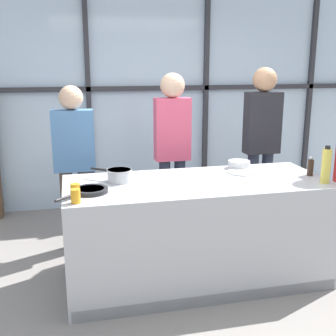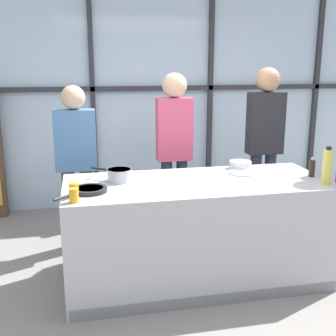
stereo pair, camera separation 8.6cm
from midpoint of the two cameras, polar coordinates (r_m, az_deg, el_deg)
ground_plane at (r=3.87m, az=4.40°, el=-14.65°), size 18.00×18.00×0.00m
back_window_wall at (r=5.56m, az=-1.66°, el=9.37°), size 6.40×0.10×2.80m
demo_island at (r=3.67m, az=4.52°, el=-8.53°), size 2.20×0.91×0.90m
spectator_far_left at (r=4.23m, az=-11.77°, el=1.43°), size 0.40×0.23×1.65m
spectator_center_left at (r=4.32m, az=1.43°, el=3.31°), size 0.36×0.25×1.76m
spectator_center_right at (r=4.64m, az=13.47°, el=4.01°), size 0.38×0.25×1.81m
frying_pan at (r=3.26m, az=-9.91°, el=-2.93°), size 0.40×0.37×0.04m
saucepan at (r=3.51m, az=-5.96°, el=-0.92°), size 0.33×0.28×0.10m
white_plate at (r=3.82m, az=10.73°, el=-0.63°), size 0.25×0.25×0.01m
mixing_bowl at (r=3.99m, az=10.39°, el=0.47°), size 0.21×0.21×0.07m
oil_bottle at (r=3.64m, az=21.39°, el=0.18°), size 0.07×0.07×0.31m
pepper_grinder at (r=3.86m, az=19.53°, el=0.01°), size 0.05×0.05×0.17m
juice_glass_near at (r=3.03m, az=-11.83°, el=-3.66°), size 0.07×0.07×0.10m
juice_glass_far at (r=3.17m, az=-11.84°, el=-2.90°), size 0.07×0.07×0.10m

